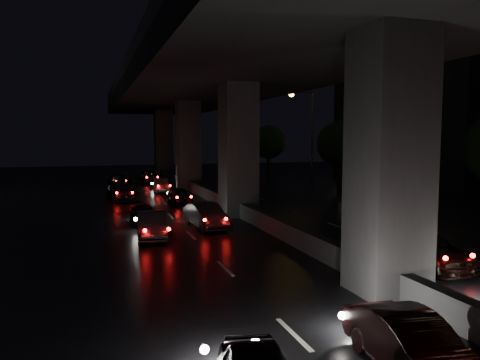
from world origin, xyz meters
TOP-DOWN VIEW (x-y plane):
  - ground at (0.00, 0.00)m, footprint 120.00×120.00m
  - viaduct at (0.00, 5.00)m, footprint 12.00×80.00m
  - median_barrier at (0.00, 5.00)m, footprint 0.45×70.00m
  - building_right_far at (27.00, 20.00)m, footprint 12.00×22.00m
  - tree_c at (11.00, 12.00)m, footprint 3.80×3.80m
  - tree_d at (11.00, 28.00)m, footprint 3.80×3.80m
  - streetlight_far at (10.97, 18.00)m, footprint 2.52×0.44m
  - car_1 at (-2.51, -14.43)m, footprint 1.50×3.70m
  - car_3 at (3.03, -7.75)m, footprint 2.22×4.73m
  - car_4 at (-5.89, 0.09)m, footprint 1.64×3.87m
  - car_5 at (-2.83, 1.72)m, footprint 1.87×4.06m
  - car_6 at (-5.84, 3.67)m, footprint 1.46×3.28m
  - car_7 at (-6.26, 14.32)m, footprint 2.54×4.79m
  - car_8 at (-2.51, 11.04)m, footprint 1.47×3.45m
  - car_9 at (-2.70, 18.75)m, footprint 1.67×3.77m
  - car_10 at (-2.65, 27.10)m, footprint 2.27×4.77m
  - car_11 at (-5.82, 24.72)m, footprint 2.35×4.13m

SIDE VIEW (x-z plane):
  - ground at x=0.00m, z-range 0.00..0.00m
  - median_barrier at x=0.00m, z-range 0.00..0.85m
  - car_11 at x=-5.82m, z-range 0.00..1.09m
  - car_6 at x=-5.84m, z-range 0.00..1.10m
  - car_8 at x=-2.51m, z-range 0.00..1.16m
  - car_1 at x=-2.51m, z-range 0.00..1.20m
  - car_9 at x=-2.70m, z-range 0.00..1.20m
  - car_4 at x=-5.89m, z-range 0.00..1.24m
  - car_5 at x=-2.83m, z-range 0.00..1.29m
  - car_10 at x=-2.65m, z-range 0.00..1.31m
  - car_7 at x=-6.26m, z-range 0.00..1.32m
  - car_3 at x=3.03m, z-range 0.00..1.34m
  - tree_c at x=11.00m, z-range 1.13..7.26m
  - tree_d at x=11.00m, z-range 1.13..7.26m
  - streetlight_far at x=10.97m, z-range 1.16..10.16m
  - building_right_far at x=27.00m, z-range 0.00..15.00m
  - viaduct at x=0.00m, z-range 3.09..13.59m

